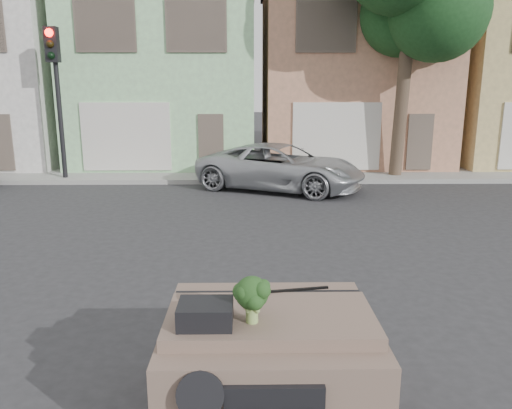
{
  "coord_description": "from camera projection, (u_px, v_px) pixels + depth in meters",
  "views": [
    {
      "loc": [
        -0.2,
        -7.39,
        3.15
      ],
      "look_at": [
        -0.08,
        0.5,
        1.3
      ],
      "focal_mm": 35.0,
      "sensor_mm": 36.0,
      "label": 1
    }
  ],
  "objects": [
    {
      "name": "ground_plane",
      "position": [
        261.0,
        291.0,
        7.92
      ],
      "size": [
        120.0,
        120.0,
        0.0
      ],
      "primitive_type": "plane",
      "color": "#303033",
      "rests_on": "ground"
    },
    {
      "name": "sidewalk",
      "position": [
        254.0,
        175.0,
        18.12
      ],
      "size": [
        40.0,
        3.0,
        0.15
      ],
      "primitive_type": "cube",
      "color": "gray",
      "rests_on": "ground"
    },
    {
      "name": "townhouse_mint",
      "position": [
        171.0,
        73.0,
        21.12
      ],
      "size": [
        7.2,
        8.2,
        7.55
      ],
      "primitive_type": "cube",
      "color": "#9ED79A",
      "rests_on": "ground"
    },
    {
      "name": "townhouse_tan",
      "position": [
        347.0,
        73.0,
        21.23
      ],
      "size": [
        7.2,
        8.2,
        7.55
      ],
      "primitive_type": "cube",
      "color": "tan",
      "rests_on": "ground"
    },
    {
      "name": "silver_pickup",
      "position": [
        280.0,
        190.0,
        15.82
      ],
      "size": [
        5.74,
        4.36,
        1.45
      ],
      "primitive_type": "imported",
      "rotation": [
        0.0,
        0.0,
        1.14
      ],
      "color": "#B1B4B9",
      "rests_on": "ground"
    },
    {
      "name": "traffic_signal",
      "position": [
        58.0,
        106.0,
        16.49
      ],
      "size": [
        0.4,
        0.4,
        5.1
      ],
      "primitive_type": "cube",
      "color": "black",
      "rests_on": "ground"
    },
    {
      "name": "tree_near",
      "position": [
        405.0,
        54.0,
        16.56
      ],
      "size": [
        4.4,
        4.0,
        8.5
      ],
      "primitive_type": "cube",
      "color": "#193F1B",
      "rests_on": "ground"
    },
    {
      "name": "car_dashboard",
      "position": [
        269.0,
        360.0,
        4.87
      ],
      "size": [
        2.0,
        1.8,
        1.12
      ],
      "primitive_type": "cube",
      "color": "#725B4D",
      "rests_on": "ground"
    },
    {
      "name": "instrument_hump",
      "position": [
        205.0,
        314.0,
        4.37
      ],
      "size": [
        0.48,
        0.38,
        0.2
      ],
      "primitive_type": "cube",
      "color": "black",
      "rests_on": "car_dashboard"
    },
    {
      "name": "wiper_arm",
      "position": [
        295.0,
        290.0,
        5.11
      ],
      "size": [
        0.69,
        0.15,
        0.02
      ],
      "primitive_type": "cube",
      "rotation": [
        0.0,
        0.0,
        0.17
      ],
      "color": "black",
      "rests_on": "car_dashboard"
    },
    {
      "name": "broccoli",
      "position": [
        252.0,
        299.0,
        4.39
      ],
      "size": [
        0.44,
        0.44,
        0.44
      ],
      "primitive_type": "cube",
      "rotation": [
        0.0,
        0.0,
        4.98
      ],
      "color": "#1C3916",
      "rests_on": "car_dashboard"
    }
  ]
}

